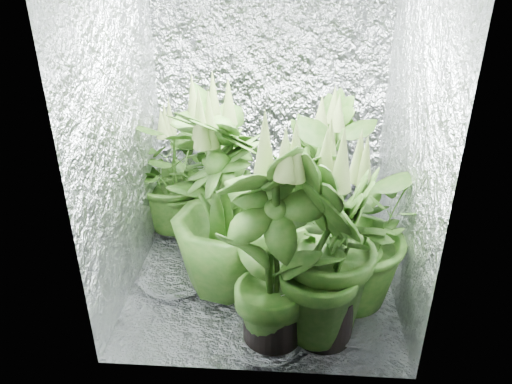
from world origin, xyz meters
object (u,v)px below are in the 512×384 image
object	(u,v)px
plant_f	(274,248)
plant_a	(177,173)
plant_g	(329,247)
plant_c	(317,172)
plant_e	(346,228)
circulation_fan	(353,224)
plant_b	(218,179)
plant_d	(225,205)

from	to	relation	value
plant_f	plant_a	bearing A→B (deg)	122.95
plant_a	plant_g	xyz separation A→B (m)	(0.99, -1.05, 0.12)
plant_a	plant_f	size ratio (longest dim) A/B	0.81
plant_c	plant_e	xyz separation A→B (m)	(0.13, -0.73, 0.01)
plant_g	circulation_fan	world-z (taller)	plant_g
plant_a	plant_b	distance (m)	0.46
plant_a	plant_d	size ratio (longest dim) A/B	0.84
plant_b	plant_d	distance (m)	0.38
plant_b	plant_f	distance (m)	0.91
plant_g	plant_f	bearing A→B (deg)	-166.24
plant_f	circulation_fan	size ratio (longest dim) A/B	3.70
plant_c	plant_d	world-z (taller)	plant_d
plant_f	circulation_fan	world-z (taller)	plant_f
plant_a	circulation_fan	xyz separation A→B (m)	(1.25, -0.11, -0.31)
plant_e	plant_c	bearing A→B (deg)	100.09
plant_c	plant_b	bearing A→B (deg)	-158.16
plant_b	plant_c	xyz separation A→B (m)	(0.65, 0.26, -0.05)
plant_f	plant_g	distance (m)	0.28
plant_b	plant_a	bearing A→B (deg)	138.72
plant_c	plant_d	distance (m)	0.84
plant_c	plant_d	xyz separation A→B (m)	(-0.55, -0.63, 0.07)
plant_d	plant_g	size ratio (longest dim) A/B	1.00
circulation_fan	plant_f	bearing A→B (deg)	-111.33
plant_a	plant_e	xyz separation A→B (m)	(1.11, -0.76, 0.06)
plant_c	plant_g	distance (m)	1.01
plant_g	plant_a	bearing A→B (deg)	133.54
plant_a	plant_f	bearing A→B (deg)	-57.05
plant_f	plant_g	size ratio (longest dim) A/B	1.04
plant_d	circulation_fan	distance (m)	1.07
plant_g	circulation_fan	bearing A→B (deg)	74.92
plant_e	circulation_fan	distance (m)	0.76
plant_d	circulation_fan	size ratio (longest dim) A/B	3.55
plant_a	plant_e	world-z (taller)	plant_e
plant_b	circulation_fan	bearing A→B (deg)	11.27
plant_d	plant_f	world-z (taller)	plant_f
plant_f	plant_b	bearing A→B (deg)	115.28
plant_b	plant_d	world-z (taller)	plant_d
plant_e	plant_a	bearing A→B (deg)	145.45
plant_g	plant_b	bearing A→B (deg)	131.24
plant_d	plant_f	xyz separation A→B (m)	(0.29, -0.45, 0.02)
plant_b	plant_g	xyz separation A→B (m)	(0.66, -0.75, 0.01)
plant_a	plant_d	bearing A→B (deg)	-57.17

